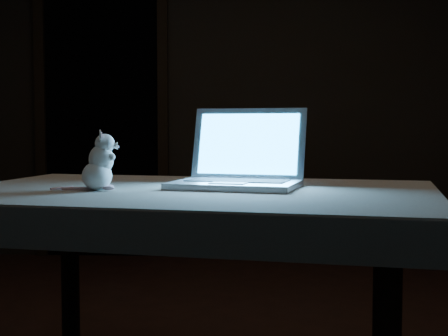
# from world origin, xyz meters

# --- Properties ---
(back_wall) EXTENTS (4.50, 0.04, 2.60)m
(back_wall) POSITION_xyz_m (0.00, 2.50, 1.30)
(back_wall) COLOR black
(back_wall) RESTS_ON ground
(doorway) EXTENTS (1.06, 0.36, 2.13)m
(doorway) POSITION_xyz_m (-1.10, 2.50, 1.06)
(doorway) COLOR black
(doorway) RESTS_ON back_wall
(table) EXTENTS (1.68, 1.26, 0.81)m
(table) POSITION_xyz_m (-0.13, -0.45, 0.41)
(table) COLOR black
(table) RESTS_ON floor
(tablecloth) EXTENTS (1.70, 1.20, 0.11)m
(tablecloth) POSITION_xyz_m (-0.22, -0.47, 0.76)
(tablecloth) COLOR #BDAF9F
(tablecloth) RESTS_ON table
(laptop) EXTENTS (0.51, 0.47, 0.29)m
(laptop) POSITION_xyz_m (0.02, -0.40, 0.97)
(laptop) COLOR silver
(laptop) RESTS_ON tablecloth
(plush_mouse) EXTENTS (0.17, 0.17, 0.20)m
(plush_mouse) POSITION_xyz_m (-0.44, -0.50, 0.92)
(plush_mouse) COLOR white
(plush_mouse) RESTS_ON tablecloth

